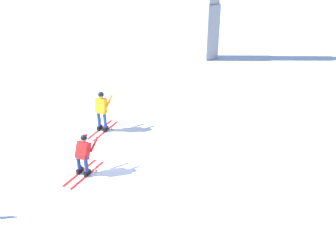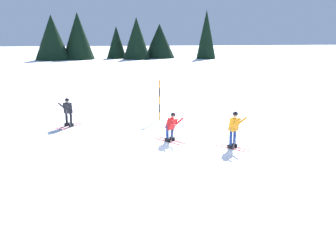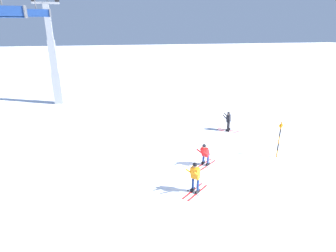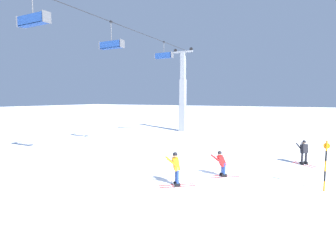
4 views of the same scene
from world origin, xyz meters
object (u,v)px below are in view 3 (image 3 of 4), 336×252
chairlift_seat_second (2,11)px  trail_marker_pole (279,139)px  lift_tower_far (54,63)px  skier_carving_main (205,153)px  skier_distant_uphill (195,175)px  skier_distant_downhill (228,120)px  chairlift_seat_middle (37,13)px

chairlift_seat_second → trail_marker_pole: size_ratio=0.94×
trail_marker_pole → chairlift_seat_second: bearing=77.3°
lift_tower_far → chairlift_seat_second: (-14.02, -0.00, 4.26)m
lift_tower_far → trail_marker_pole: lift_tower_far is taller
skier_carving_main → lift_tower_far: size_ratio=0.16×
skier_distant_uphill → trail_marker_pole: bearing=-68.1°
skier_carving_main → trail_marker_pole: trail_marker_pole is taller
lift_tower_far → skier_distant_downhill: bearing=-130.5°
trail_marker_pole → chairlift_seat_middle: bearing=51.2°
skier_carving_main → chairlift_seat_second: (3.44, 10.43, 7.83)m
chairlift_seat_middle → trail_marker_pole: chairlift_seat_middle is taller
lift_tower_far → chairlift_seat_middle: size_ratio=4.98×
trail_marker_pole → skier_distant_downhill: 5.29m
chairlift_seat_middle → trail_marker_pole: size_ratio=0.90×
chairlift_seat_second → trail_marker_pole: chairlift_seat_second is taller
skier_distant_downhill → chairlift_seat_middle: bearing=63.6°
skier_carving_main → skier_distant_downhill: skier_distant_downhill is taller
lift_tower_far → chairlift_seat_middle: (-5.15, -0.00, 4.60)m
skier_carving_main → chairlift_seat_second: 13.49m
skier_distant_downhill → skier_carving_main: bearing=142.7°
chairlift_seat_middle → skier_distant_downhill: (-7.14, -14.37, -8.08)m
lift_tower_far → skier_distant_downhill: 19.22m
skier_carving_main → skier_distant_uphill: (-2.60, 1.51, 0.18)m
chairlift_seat_second → skier_distant_downhill: (1.73, -14.37, -7.73)m
skier_carving_main → skier_distant_downhill: bearing=-37.3°
trail_marker_pole → skier_distant_uphill: bearing=111.9°
lift_tower_far → skier_distant_uphill: lift_tower_far is taller
chairlift_seat_second → chairlift_seat_middle: bearing=0.0°
skier_distant_uphill → chairlift_seat_middle: bearing=30.9°
chairlift_seat_middle → skier_distant_uphill: 19.12m
chairlift_seat_second → skier_distant_uphill: chairlift_seat_second is taller
skier_carving_main → skier_distant_uphill: skier_distant_uphill is taller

